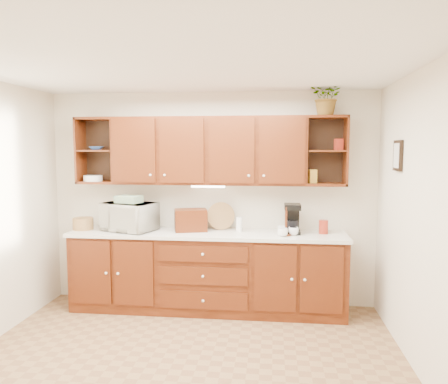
% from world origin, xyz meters
% --- Properties ---
extents(floor, '(4.00, 4.00, 0.00)m').
position_xyz_m(floor, '(0.00, 0.00, 0.00)').
color(floor, olive).
rests_on(floor, ground).
extents(ceiling, '(4.00, 4.00, 0.00)m').
position_xyz_m(ceiling, '(0.00, 0.00, 2.60)').
color(ceiling, white).
rests_on(ceiling, back_wall).
extents(back_wall, '(4.00, 0.00, 4.00)m').
position_xyz_m(back_wall, '(0.00, 1.75, 1.30)').
color(back_wall, beige).
rests_on(back_wall, floor).
extents(right_wall, '(0.00, 3.50, 3.50)m').
position_xyz_m(right_wall, '(2.00, 0.00, 1.30)').
color(right_wall, beige).
rests_on(right_wall, floor).
extents(base_cabinets, '(3.20, 0.60, 0.90)m').
position_xyz_m(base_cabinets, '(0.00, 1.45, 0.45)').
color(base_cabinets, '#341105').
rests_on(base_cabinets, floor).
extents(countertop, '(3.24, 0.64, 0.04)m').
position_xyz_m(countertop, '(0.00, 1.44, 0.92)').
color(countertop, silver).
rests_on(countertop, base_cabinets).
extents(upper_cabinets, '(3.20, 0.33, 0.80)m').
position_xyz_m(upper_cabinets, '(0.01, 1.59, 1.89)').
color(upper_cabinets, '#341105').
rests_on(upper_cabinets, back_wall).
extents(undercabinet_light, '(0.40, 0.05, 0.02)m').
position_xyz_m(undercabinet_light, '(0.00, 1.53, 1.47)').
color(undercabinet_light, white).
rests_on(undercabinet_light, upper_cabinets).
extents(framed_picture, '(0.03, 0.24, 0.30)m').
position_xyz_m(framed_picture, '(1.98, 0.90, 1.85)').
color(framed_picture, black).
rests_on(framed_picture, right_wall).
extents(wicker_basket, '(0.31, 0.31, 0.14)m').
position_xyz_m(wicker_basket, '(-1.52, 1.44, 1.01)').
color(wicker_basket, olive).
rests_on(wicker_basket, countertop).
extents(microwave, '(0.71, 0.59, 0.33)m').
position_xyz_m(microwave, '(-0.94, 1.44, 1.11)').
color(microwave, beige).
rests_on(microwave, countertop).
extents(towel_stack, '(0.33, 0.28, 0.08)m').
position_xyz_m(towel_stack, '(-0.94, 1.44, 1.32)').
color(towel_stack, '#BEC55C').
rests_on(towel_stack, microwave).
extents(wine_bottle, '(0.09, 0.09, 0.32)m').
position_xyz_m(wine_bottle, '(-0.98, 1.53, 1.10)').
color(wine_bottle, black).
rests_on(wine_bottle, countertop).
extents(woven_tray, '(0.35, 0.15, 0.33)m').
position_xyz_m(woven_tray, '(0.14, 1.63, 0.95)').
color(woven_tray, olive).
rests_on(woven_tray, countertop).
extents(bread_box, '(0.42, 0.33, 0.26)m').
position_xyz_m(bread_box, '(-0.20, 1.48, 1.07)').
color(bread_box, '#341105').
rests_on(bread_box, countertop).
extents(mug_tree, '(0.26, 0.27, 0.32)m').
position_xyz_m(mug_tree, '(0.92, 1.36, 0.99)').
color(mug_tree, '#341105').
rests_on(mug_tree, countertop).
extents(canister_red, '(0.11, 0.11, 0.16)m').
position_xyz_m(canister_red, '(1.35, 1.50, 1.02)').
color(canister_red, maroon).
rests_on(canister_red, countertop).
extents(canister_white, '(0.09, 0.09, 0.17)m').
position_xyz_m(canister_white, '(0.37, 1.53, 1.03)').
color(canister_white, white).
rests_on(canister_white, countertop).
extents(canister_yellow, '(0.13, 0.13, 0.10)m').
position_xyz_m(canister_yellow, '(1.01, 1.50, 0.99)').
color(canister_yellow, gold).
rests_on(canister_yellow, countertop).
extents(coffee_maker, '(0.19, 0.24, 0.34)m').
position_xyz_m(coffee_maker, '(0.99, 1.49, 1.10)').
color(coffee_maker, black).
rests_on(coffee_maker, countertop).
extents(bowl_stack, '(0.20, 0.20, 0.04)m').
position_xyz_m(bowl_stack, '(-1.38, 1.57, 1.92)').
color(bowl_stack, '#284D96').
rests_on(bowl_stack, upper_cabinets).
extents(plate_stack, '(0.27, 0.27, 0.07)m').
position_xyz_m(plate_stack, '(-1.43, 1.56, 1.56)').
color(plate_stack, white).
rests_on(plate_stack, upper_cabinets).
extents(pantry_box_yellow, '(0.10, 0.09, 0.15)m').
position_xyz_m(pantry_box_yellow, '(1.22, 1.57, 1.60)').
color(pantry_box_yellow, gold).
rests_on(pantry_box_yellow, upper_cabinets).
extents(pantry_box_red, '(0.10, 0.09, 0.13)m').
position_xyz_m(pantry_box_red, '(1.50, 1.56, 1.96)').
color(pantry_box_red, maroon).
rests_on(pantry_box_red, upper_cabinets).
extents(potted_plant, '(0.48, 0.45, 0.42)m').
position_xyz_m(potted_plant, '(1.36, 1.54, 2.50)').
color(potted_plant, '#999999').
rests_on(potted_plant, upper_cabinets).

